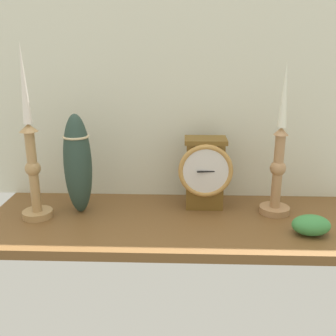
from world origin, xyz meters
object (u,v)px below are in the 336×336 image
mantel_clock (205,172)px  candlestick_tall_center (278,165)px  candlestick_tall_left (32,161)px  tall_ceramic_vase (78,164)px

mantel_clock → candlestick_tall_center: (18.88, -3.37, 3.41)cm
candlestick_tall_left → mantel_clock: bearing=10.9°
mantel_clock → candlestick_tall_left: (-44.38, -8.55, 5.34)cm
mantel_clock → candlestick_tall_left: bearing=-169.1°
mantel_clock → candlestick_tall_left: size_ratio=0.44×
candlestick_tall_left → candlestick_tall_center: size_ratio=1.11×
mantel_clock → tall_ceramic_vase: bearing=-172.8°
candlestick_tall_left → tall_ceramic_vase: 11.58cm
candlestick_tall_left → tall_ceramic_vase: size_ratio=1.65×
tall_ceramic_vase → candlestick_tall_center: bearing=1.0°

